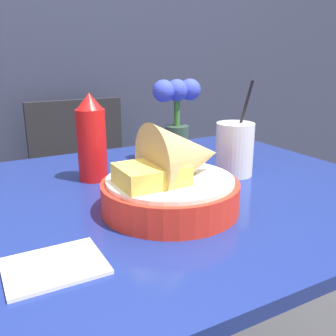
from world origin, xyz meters
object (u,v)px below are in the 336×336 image
object	(u,v)px
ketchup_bottle	(92,139)
drink_cup	(234,151)
chair_far_window	(86,189)
food_basket	(175,179)
flower_vase	(177,112)

from	to	relation	value
ketchup_bottle	drink_cup	size ratio (longest dim) A/B	0.88
chair_far_window	ketchup_bottle	distance (m)	0.73
chair_far_window	drink_cup	world-z (taller)	drink_cup
food_basket	ketchup_bottle	xyz separation A→B (m)	(-0.08, 0.25, 0.04)
chair_far_window	ketchup_bottle	xyz separation A→B (m)	(-0.15, -0.62, 0.35)
food_basket	flower_vase	world-z (taller)	flower_vase
flower_vase	chair_far_window	bearing A→B (deg)	101.86
ketchup_bottle	flower_vase	xyz separation A→B (m)	(0.27, 0.06, 0.04)
ketchup_bottle	drink_cup	world-z (taller)	drink_cup
chair_far_window	ketchup_bottle	world-z (taller)	ketchup_bottle
food_basket	flower_vase	xyz separation A→B (m)	(0.19, 0.31, 0.08)
food_basket	ketchup_bottle	distance (m)	0.27
food_basket	drink_cup	bearing A→B (deg)	26.41
chair_far_window	food_basket	bearing A→B (deg)	-94.45
food_basket	chair_far_window	bearing A→B (deg)	85.55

